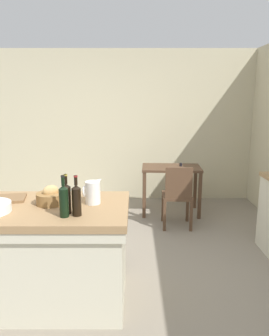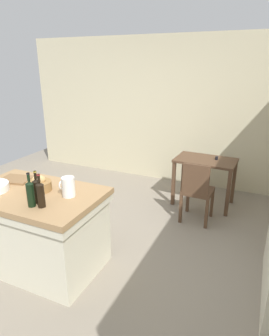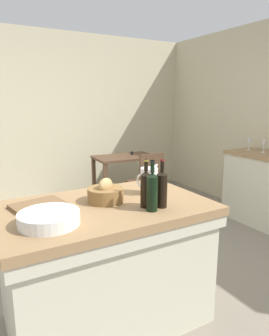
{
  "view_description": "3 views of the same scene",
  "coord_description": "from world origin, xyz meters",
  "views": [
    {
      "loc": [
        0.5,
        -3.03,
        1.77
      ],
      "look_at": [
        0.51,
        0.66,
        0.97
      ],
      "focal_mm": 34.04,
      "sensor_mm": 36.0,
      "label": 1
    },
    {
      "loc": [
        1.82,
        -2.53,
        2.12
      ],
      "look_at": [
        0.46,
        0.48,
        0.94
      ],
      "focal_mm": 31.28,
      "sensor_mm": 36.0,
      "label": 2
    },
    {
      "loc": [
        -1.05,
        -2.26,
        1.57
      ],
      "look_at": [
        0.52,
        0.51,
        0.87
      ],
      "focal_mm": 32.83,
      "sensor_mm": 36.0,
      "label": 3
    }
  ],
  "objects": [
    {
      "name": "pitcher",
      "position": [
        0.13,
        -0.38,
        0.98
      ],
      "size": [
        0.17,
        0.13,
        0.24
      ],
      "color": "white",
      "rests_on": "island_table"
    },
    {
      "name": "wooden_chair",
      "position": [
        1.09,
        1.18,
        0.48
      ],
      "size": [
        0.41,
        0.41,
        0.89
      ],
      "color": "#513826",
      "rests_on": "ground"
    },
    {
      "name": "wine_bottle_amber",
      "position": [
        -0.04,
        -0.62,
        1.01
      ],
      "size": [
        0.07,
        0.07,
        0.32
      ],
      "color": "black",
      "rests_on": "island_table"
    },
    {
      "name": "cutting_board",
      "position": [
        -0.66,
        -0.28,
        0.89
      ],
      "size": [
        0.37,
        0.31,
        0.02
      ],
      "primitive_type": "cube",
      "rotation": [
        0.0,
        0.0,
        0.21
      ],
      "color": "brown",
      "rests_on": "island_table"
    },
    {
      "name": "writing_desk",
      "position": [
        1.07,
        1.79,
        0.62
      ],
      "size": [
        0.92,
        0.6,
        0.8
      ],
      "color": "#513826",
      "rests_on": "ground"
    },
    {
      "name": "bread_basket",
      "position": [
        -0.23,
        -0.39,
        0.94
      ],
      "size": [
        0.25,
        0.25,
        0.17
      ],
      "color": "olive",
      "rests_on": "island_table"
    },
    {
      "name": "ground_plane",
      "position": [
        0.0,
        0.0,
        0.0
      ],
      "size": [
        6.76,
        6.76,
        0.0
      ],
      "primitive_type": "plane",
      "color": "gray"
    },
    {
      "name": "wine_bottle_green",
      "position": [
        -0.04,
        -0.7,
        1.01
      ],
      "size": [
        0.07,
        0.07,
        0.33
      ],
      "color": "black",
      "rests_on": "island_table"
    },
    {
      "name": "wine_bottle_dark",
      "position": [
        0.05,
        -0.67,
        1.01
      ],
      "size": [
        0.07,
        0.07,
        0.32
      ],
      "color": "black",
      "rests_on": "island_table"
    },
    {
      "name": "wall_back",
      "position": [
        0.0,
        2.6,
        1.3
      ],
      "size": [
        5.32,
        0.12,
        2.6
      ],
      "primitive_type": "cube",
      "color": "beige",
      "rests_on": "ground"
    },
    {
      "name": "island_table",
      "position": [
        -0.26,
        -0.45,
        0.47
      ],
      "size": [
        1.41,
        0.89,
        0.88
      ],
      "color": "#99754C",
      "rests_on": "ground"
    }
  ]
}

